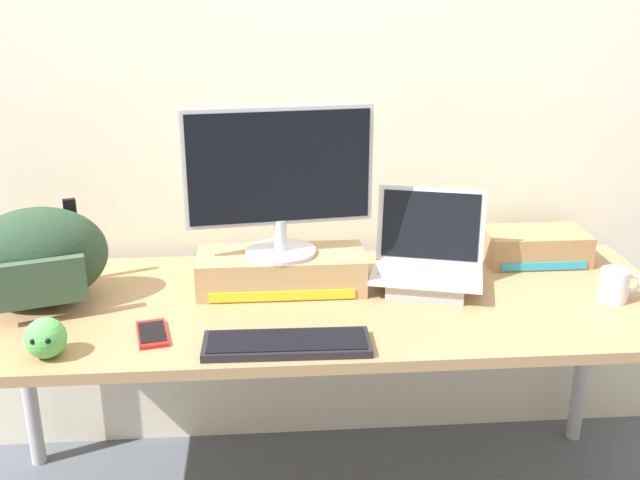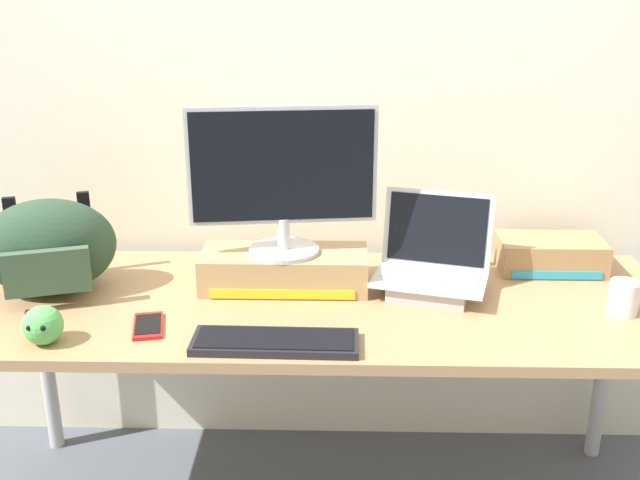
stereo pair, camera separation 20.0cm
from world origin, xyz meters
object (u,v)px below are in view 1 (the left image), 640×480
external_keyboard (287,344)px  toner_box_cyan (535,246)px  toner_box_yellow (281,271)px  cell_phone (152,334)px  plush_toy (46,338)px  desktop_monitor (279,178)px  messenger_backpack (38,257)px  open_laptop (427,270)px  coffee_mug (615,285)px

external_keyboard → toner_box_cyan: 0.97m
toner_box_yellow → external_keyboard: 0.38m
toner_box_yellow → cell_phone: size_ratio=3.00×
cell_phone → external_keyboard: bearing=-27.0°
toner_box_yellow → plush_toy: toner_box_yellow is taller
desktop_monitor → cell_phone: 0.55m
toner_box_cyan → toner_box_yellow: bearing=-169.3°
desktop_monitor → cell_phone: bearing=-147.3°
external_keyboard → messenger_backpack: 0.76m
desktop_monitor → toner_box_cyan: bearing=3.9°
toner_box_yellow → toner_box_cyan: (0.82, 0.16, -0.00)m
desktop_monitor → plush_toy: bearing=-154.0°
external_keyboard → open_laptop: bearing=40.3°
messenger_backpack → plush_toy: messenger_backpack is taller
external_keyboard → messenger_backpack: (-0.67, 0.32, 0.13)m
plush_toy → open_laptop: bearing=19.0°
toner_box_cyan → messenger_backpack: bearing=-172.0°
open_laptop → external_keyboard: (-0.43, -0.35, -0.04)m
desktop_monitor → coffee_mug: size_ratio=4.33×
toner_box_yellow → coffee_mug: toner_box_yellow is taller
toner_box_yellow → external_keyboard: (0.00, -0.38, -0.04)m
open_laptop → messenger_backpack: (-1.10, -0.03, 0.08)m
toner_box_yellow → toner_box_cyan: 0.83m
toner_box_cyan → open_laptop: bearing=-154.8°
coffee_mug → plush_toy: size_ratio=1.23×
coffee_mug → cell_phone: coffee_mug is taller
messenger_backpack → coffee_mug: 1.61m
open_laptop → plush_toy: 1.06m
coffee_mug → toner_box_yellow: bearing=170.1°
cell_phone → messenger_backpack: bearing=133.8°
toner_box_cyan → plush_toy: bearing=-159.2°
messenger_backpack → cell_phone: (0.33, -0.23, -0.13)m
desktop_monitor → toner_box_yellow: bearing=92.6°
toner_box_yellow → plush_toy: (-0.58, -0.37, -0.00)m
cell_phone → open_laptop: bearing=6.5°
open_laptop → cell_phone: bearing=-146.1°
external_keyboard → toner_box_yellow: bearing=91.5°
desktop_monitor → plush_toy: (-0.58, -0.37, -0.28)m
external_keyboard → plush_toy: plush_toy is taller
open_laptop → plush_toy: (-1.00, -0.35, -0.01)m
toner_box_yellow → cell_phone: 0.44m
messenger_backpack → coffee_mug: size_ratio=3.49×
open_laptop → cell_phone: size_ratio=2.27×
toner_box_yellow → coffee_mug: 0.95m
cell_phone → plush_toy: size_ratio=1.62×
external_keyboard → desktop_monitor: bearing=91.4°
open_laptop → coffee_mug: 0.53m
coffee_mug → open_laptop: bearing=165.1°
external_keyboard → cell_phone: external_keyboard is taller
plush_toy → toner_box_cyan: bearing=20.8°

